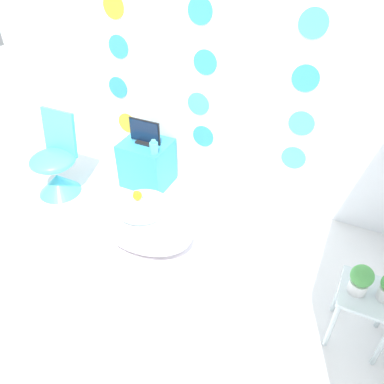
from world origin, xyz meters
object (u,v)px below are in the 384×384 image
Objects in this scene: vase at (154,148)px; potted_plant_left at (361,279)px; bathtub at (144,224)px; chair at (56,170)px; tv at (145,133)px.

vase is 2.15m from potted_plant_left.
vase is (-0.27, 0.67, 0.34)m from bathtub.
chair reaches higher than bathtub.
tv is at bearing 142.57° from vase.
bathtub is at bearing -12.54° from chair.
chair is at bearing 167.46° from bathtub.
tv reaches higher than vase.
bathtub is 1.25m from chair.
bathtub is at bearing -60.38° from tv.
potted_plant_left is (2.16, -0.98, -0.02)m from tv.
vase is at bearing 157.05° from potted_plant_left.
tv is 1.59× the size of potted_plant_left.
chair reaches higher than vase.
vase is (0.94, 0.40, 0.29)m from chair.
potted_plant_left is (1.70, -0.17, 0.36)m from bathtub.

